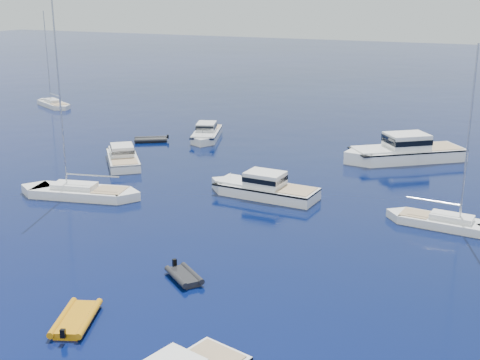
{
  "coord_description": "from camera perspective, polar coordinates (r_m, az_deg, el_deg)",
  "views": [
    {
      "loc": [
        18.56,
        -22.55,
        16.59
      ],
      "look_at": [
        -2.35,
        20.73,
        2.2
      ],
      "focal_mm": 47.18,
      "sensor_mm": 36.0,
      "label": 1
    }
  ],
  "objects": [
    {
      "name": "tender_grey_near",
      "position": [
        38.48,
        -5.07,
        -8.95
      ],
      "size": [
        3.39,
        3.11,
        0.95
      ],
      "primitive_type": null,
      "rotation": [
        0.0,
        0.0,
        4.08
      ],
      "color": "black",
      "rests_on": "ground"
    },
    {
      "name": "sailboat_mid_l",
      "position": [
        54.87,
        -14.25,
        -1.47
      ],
      "size": [
        11.67,
        5.53,
        16.61
      ],
      "primitive_type": null,
      "rotation": [
        0.0,
        0.0,
        1.81
      ],
      "color": "white",
      "rests_on": "ground"
    },
    {
      "name": "tender_yellow",
      "position": [
        34.83,
        -14.58,
        -12.37
      ],
      "size": [
        3.48,
        4.49,
        0.95
      ],
      "primitive_type": null,
      "rotation": [
        0.0,
        0.0,
        0.38
      ],
      "color": "#C57C0B",
      "rests_on": "ground"
    },
    {
      "name": "ground",
      "position": [
        33.59,
        -12.19,
        -13.35
      ],
      "size": [
        400.0,
        400.0,
        0.0
      ],
      "primitive_type": "plane",
      "color": "#08124E",
      "rests_on": "ground"
    },
    {
      "name": "sailboat_far_l",
      "position": [
        99.69,
        -16.49,
        6.4
      ],
      "size": [
        9.92,
        6.8,
        14.47
      ],
      "primitive_type": null,
      "rotation": [
        0.0,
        0.0,
        1.09
      ],
      "color": "silver",
      "rests_on": "ground"
    },
    {
      "name": "motor_cruiser_centre",
      "position": [
        53.38,
        2.06,
        -1.45
      ],
      "size": [
        10.49,
        3.57,
        2.72
      ],
      "primitive_type": null,
      "rotation": [
        0.0,
        0.0,
        1.53
      ],
      "color": "white",
      "rests_on": "ground"
    },
    {
      "name": "motor_cruiser_far_l",
      "position": [
        64.67,
        -10.56,
        1.51
      ],
      "size": [
        8.25,
        8.99,
        2.46
      ],
      "primitive_type": null,
      "rotation": [
        0.0,
        0.0,
        0.71
      ],
      "color": "silver",
      "rests_on": "ground"
    },
    {
      "name": "sailboat_centre",
      "position": [
        48.87,
        18.09,
        -4.05
      ],
      "size": [
        9.55,
        3.15,
        13.81
      ],
      "primitive_type": null,
      "rotation": [
        0.0,
        0.0,
        4.64
      ],
      "color": "white",
      "rests_on": "ground"
    },
    {
      "name": "tender_grey_far",
      "position": [
        73.6,
        -8.06,
        3.47
      ],
      "size": [
        4.46,
        3.93,
        0.95
      ],
      "primitive_type": null,
      "rotation": [
        0.0,
        0.0,
        2.15
      ],
      "color": "black",
      "rests_on": "ground"
    },
    {
      "name": "motor_cruiser_distant",
      "position": [
        66.74,
        14.51,
        1.73
      ],
      "size": [
        13.17,
        11.77,
        3.56
      ],
      "primitive_type": null,
      "rotation": [
        0.0,
        0.0,
        2.25
      ],
      "color": "white",
      "rests_on": "ground"
    },
    {
      "name": "motor_cruiser_horizon",
      "position": [
        74.35,
        -3.06,
        3.75
      ],
      "size": [
        5.85,
        9.63,
        2.42
      ],
      "primitive_type": null,
      "rotation": [
        0.0,
        0.0,
        3.5
      ],
      "color": "silver",
      "rests_on": "ground"
    }
  ]
}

